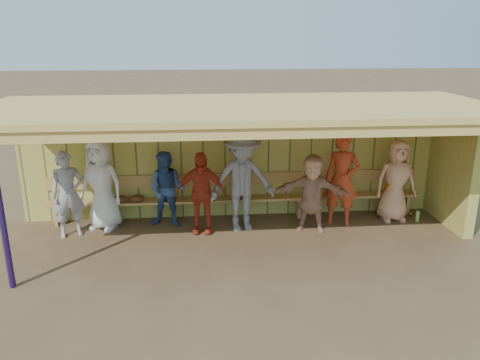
{
  "coord_description": "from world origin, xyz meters",
  "views": [
    {
      "loc": [
        -0.75,
        -7.94,
        3.64
      ],
      "look_at": [
        0.0,
        0.35,
        1.05
      ],
      "focal_mm": 35.0,
      "sensor_mm": 36.0,
      "label": 1
    }
  ],
  "objects_px": {
    "player_b": "(101,184)",
    "player_e": "(242,181)",
    "player_a": "(68,194)",
    "player_f": "(312,193)",
    "player_c": "(167,189)",
    "player_d": "(201,193)",
    "bench": "(237,193)",
    "player_g": "(342,180)",
    "player_h": "(396,181)"
  },
  "relations": [
    {
      "from": "player_d",
      "to": "player_g",
      "type": "relative_size",
      "value": 0.87
    },
    {
      "from": "player_a",
      "to": "player_c",
      "type": "distance_m",
      "value": 1.83
    },
    {
      "from": "player_d",
      "to": "player_h",
      "type": "xyz_separation_m",
      "value": [
        3.92,
        0.28,
        0.04
      ]
    },
    {
      "from": "player_c",
      "to": "player_g",
      "type": "height_order",
      "value": "player_g"
    },
    {
      "from": "player_a",
      "to": "player_c",
      "type": "bearing_deg",
      "value": -9.57
    },
    {
      "from": "player_e",
      "to": "player_h",
      "type": "bearing_deg",
      "value": -6.68
    },
    {
      "from": "player_a",
      "to": "player_h",
      "type": "xyz_separation_m",
      "value": [
        6.37,
        0.22,
        0.02
      ]
    },
    {
      "from": "player_a",
      "to": "player_g",
      "type": "xyz_separation_m",
      "value": [
        5.22,
        0.14,
        0.1
      ]
    },
    {
      "from": "player_h",
      "to": "bench",
      "type": "xyz_separation_m",
      "value": [
        -3.18,
        0.41,
        -0.31
      ]
    },
    {
      "from": "player_b",
      "to": "player_c",
      "type": "relative_size",
      "value": 1.19
    },
    {
      "from": "player_a",
      "to": "player_e",
      "type": "xyz_separation_m",
      "value": [
        3.24,
        0.02,
        0.16
      ]
    },
    {
      "from": "player_a",
      "to": "bench",
      "type": "height_order",
      "value": "player_a"
    },
    {
      "from": "player_d",
      "to": "player_g",
      "type": "distance_m",
      "value": 2.78
    },
    {
      "from": "player_d",
      "to": "player_f",
      "type": "relative_size",
      "value": 1.05
    },
    {
      "from": "player_c",
      "to": "player_e",
      "type": "distance_m",
      "value": 1.49
    },
    {
      "from": "player_c",
      "to": "player_d",
      "type": "height_order",
      "value": "player_d"
    },
    {
      "from": "player_c",
      "to": "bench",
      "type": "relative_size",
      "value": 0.2
    },
    {
      "from": "player_f",
      "to": "player_h",
      "type": "height_order",
      "value": "player_h"
    },
    {
      "from": "player_a",
      "to": "player_g",
      "type": "relative_size",
      "value": 0.89
    },
    {
      "from": "player_a",
      "to": "player_h",
      "type": "height_order",
      "value": "player_h"
    },
    {
      "from": "player_a",
      "to": "player_f",
      "type": "xyz_separation_m",
      "value": [
        4.56,
        -0.14,
        -0.07
      ]
    },
    {
      "from": "player_a",
      "to": "player_h",
      "type": "bearing_deg",
      "value": -17.84
    },
    {
      "from": "player_a",
      "to": "player_f",
      "type": "height_order",
      "value": "player_a"
    },
    {
      "from": "player_a",
      "to": "bench",
      "type": "relative_size",
      "value": 0.22
    },
    {
      "from": "player_b",
      "to": "player_c",
      "type": "bearing_deg",
      "value": 21.61
    },
    {
      "from": "player_f",
      "to": "player_b",
      "type": "bearing_deg",
      "value": -171.87
    },
    {
      "from": "player_e",
      "to": "player_f",
      "type": "bearing_deg",
      "value": -17.36
    },
    {
      "from": "player_g",
      "to": "bench",
      "type": "relative_size",
      "value": 0.24
    },
    {
      "from": "player_c",
      "to": "player_g",
      "type": "bearing_deg",
      "value": 7.88
    },
    {
      "from": "player_d",
      "to": "player_h",
      "type": "bearing_deg",
      "value": 12.26
    },
    {
      "from": "player_b",
      "to": "player_f",
      "type": "bearing_deg",
      "value": 14.94
    },
    {
      "from": "player_b",
      "to": "player_e",
      "type": "height_order",
      "value": "player_e"
    },
    {
      "from": "player_c",
      "to": "player_f",
      "type": "bearing_deg",
      "value": 1.35
    },
    {
      "from": "player_f",
      "to": "bench",
      "type": "xyz_separation_m",
      "value": [
        -1.38,
        0.77,
        -0.23
      ]
    },
    {
      "from": "player_b",
      "to": "player_h",
      "type": "relative_size",
      "value": 1.07
    },
    {
      "from": "player_g",
      "to": "player_f",
      "type": "bearing_deg",
      "value": -139.28
    },
    {
      "from": "player_b",
      "to": "player_d",
      "type": "xyz_separation_m",
      "value": [
        1.9,
        -0.39,
        -0.1
      ]
    },
    {
      "from": "player_d",
      "to": "bench",
      "type": "height_order",
      "value": "player_d"
    },
    {
      "from": "player_g",
      "to": "player_h",
      "type": "xyz_separation_m",
      "value": [
        1.14,
        0.08,
        -0.08
      ]
    },
    {
      "from": "player_h",
      "to": "player_a",
      "type": "bearing_deg",
      "value": -178.26
    },
    {
      "from": "player_a",
      "to": "player_e",
      "type": "distance_m",
      "value": 3.24
    },
    {
      "from": "player_c",
      "to": "player_d",
      "type": "distance_m",
      "value": 0.76
    },
    {
      "from": "player_c",
      "to": "player_d",
      "type": "xyz_separation_m",
      "value": [
        0.65,
        -0.39,
        0.04
      ]
    },
    {
      "from": "player_b",
      "to": "player_f",
      "type": "xyz_separation_m",
      "value": [
        4.01,
        -0.47,
        -0.14
      ]
    },
    {
      "from": "player_c",
      "to": "player_h",
      "type": "height_order",
      "value": "player_h"
    },
    {
      "from": "player_d",
      "to": "bench",
      "type": "relative_size",
      "value": 0.21
    },
    {
      "from": "player_a",
      "to": "player_f",
      "type": "bearing_deg",
      "value": -21.65
    },
    {
      "from": "player_c",
      "to": "player_f",
      "type": "distance_m",
      "value": 2.8
    },
    {
      "from": "player_f",
      "to": "bench",
      "type": "relative_size",
      "value": 0.2
    },
    {
      "from": "player_b",
      "to": "player_c",
      "type": "xyz_separation_m",
      "value": [
        1.25,
        0.0,
        -0.14
      ]
    }
  ]
}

